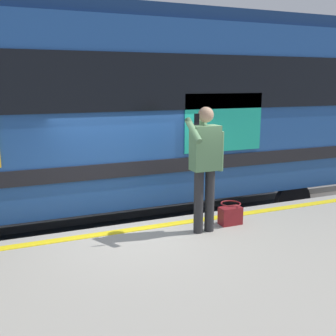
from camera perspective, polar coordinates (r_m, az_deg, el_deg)
ground_plane at (r=6.74m, az=-4.10°, el=-14.57°), size 23.68×23.68×0.00m
platform at (r=4.59m, az=6.25°, el=-22.42°), size 14.15×4.87×0.86m
safety_line at (r=6.13m, az=-3.33°, el=-8.51°), size 13.87×0.16×0.01m
track_rail_near at (r=7.73m, az=-6.90°, el=-10.34°), size 18.39×0.08×0.16m
track_rail_far at (r=9.04m, az=-9.38°, el=-7.04°), size 18.39×0.08×0.16m
train_carriage at (r=7.75m, az=-12.32°, el=8.65°), size 12.56×3.05×4.10m
passenger at (r=5.73m, az=5.27°, el=1.24°), size 0.57×0.55×1.83m
handbag at (r=6.31m, az=8.86°, el=-6.56°), size 0.34×0.31×0.34m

